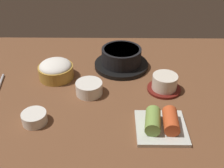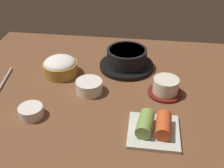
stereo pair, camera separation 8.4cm
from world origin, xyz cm
name	(u,v)px [view 1 (the left image)]	position (x,y,z in cm)	size (l,w,h in cm)	color
dining_table	(106,91)	(0.00, 0.00, 1.00)	(100.00, 76.00, 2.00)	brown
stone_pot	(121,58)	(5.13, 13.65, 5.31)	(19.02, 19.02, 7.11)	black
rice_bowl	(56,69)	(-16.73, 6.28, 5.11)	(11.52, 11.52, 6.34)	#B78C38
tea_cup_with_saucer	(165,83)	(18.28, -0.74, 4.54)	(10.44, 10.44, 5.34)	maroon
banchan_cup_center	(89,88)	(-4.99, -2.79, 4.09)	(8.20, 8.20, 3.91)	white
kimchi_plate	(161,124)	(14.94, -18.53, 3.95)	(13.06, 13.06, 4.93)	silver
side_bowl_near	(34,117)	(-18.56, -16.21, 3.67)	(6.68, 6.68, 3.09)	white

